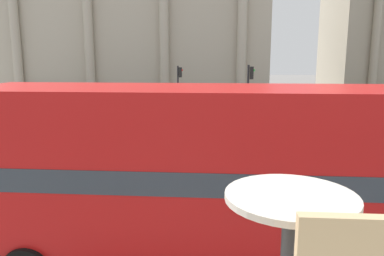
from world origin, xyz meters
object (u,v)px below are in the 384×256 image
at_px(double_decker_bus, 233,173).
at_px(car_white, 147,108).
at_px(pedestrian_grey, 365,122).
at_px(pedestrian_white, 304,150).
at_px(pedestrian_olive, 262,134).
at_px(traffic_light_far, 179,86).
at_px(traffic_light_mid, 249,91).
at_px(traffic_light_near, 96,116).
at_px(pedestrian_red, 317,129).
at_px(plaza_building_left, 141,7).
at_px(cafe_dining_table, 289,234).

distance_m(double_decker_bus, car_white, 21.92).
bearing_deg(pedestrian_grey, pedestrian_white, 60.40).
distance_m(double_decker_bus, pedestrian_olive, 10.25).
distance_m(traffic_light_far, car_white, 3.88).
relative_size(double_decker_bus, pedestrian_olive, 6.00).
distance_m(traffic_light_mid, pedestrian_olive, 4.19).
relative_size(traffic_light_near, pedestrian_red, 2.31).
bearing_deg(car_white, traffic_light_far, -13.58).
relative_size(traffic_light_near, pedestrian_grey, 2.07).
bearing_deg(plaza_building_left, pedestrian_red, -59.59).
height_order(cafe_dining_table, pedestrian_red, cafe_dining_table).
relative_size(cafe_dining_table, traffic_light_mid, 0.18).
height_order(traffic_light_mid, pedestrian_olive, traffic_light_mid).
relative_size(plaza_building_left, traffic_light_near, 7.80).
bearing_deg(pedestrian_red, traffic_light_far, -47.31).
distance_m(traffic_light_near, traffic_light_far, 13.10).
relative_size(double_decker_bus, traffic_light_near, 2.91).
xyz_separation_m(cafe_dining_table, pedestrian_olive, (1.63, 15.86, -2.75)).
bearing_deg(traffic_light_mid, pedestrian_white, -74.76).
distance_m(pedestrian_olive, pedestrian_grey, 7.16).
relative_size(pedestrian_red, pedestrian_grey, 0.90).
relative_size(pedestrian_olive, pedestrian_grey, 1.00).
bearing_deg(traffic_light_near, cafe_dining_table, -67.28).
bearing_deg(car_white, pedestrian_white, -34.30).
distance_m(traffic_light_mid, pedestrian_grey, 6.69).
height_order(cafe_dining_table, pedestrian_grey, cafe_dining_table).
height_order(traffic_light_far, pedestrian_red, traffic_light_far).
bearing_deg(traffic_light_mid, traffic_light_near, -128.58).
distance_m(plaza_building_left, traffic_light_mid, 26.42).
relative_size(traffic_light_far, car_white, 0.95).
distance_m(traffic_light_near, pedestrian_white, 8.23).
distance_m(double_decker_bus, pedestrian_grey, 15.88).
xyz_separation_m(pedestrian_red, pedestrian_grey, (2.98, 1.55, 0.12)).
xyz_separation_m(plaza_building_left, traffic_light_mid, (10.87, -22.85, -7.60)).
xyz_separation_m(plaza_building_left, pedestrian_olive, (11.24, -26.67, -9.28)).
relative_size(traffic_light_near, traffic_light_far, 0.92).
height_order(cafe_dining_table, traffic_light_mid, traffic_light_mid).
xyz_separation_m(traffic_light_far, pedestrian_white, (6.34, -11.69, -1.66)).
bearing_deg(pedestrian_grey, pedestrian_olive, 38.16).
xyz_separation_m(double_decker_bus, pedestrian_grey, (7.78, 13.79, -1.22)).
bearing_deg(double_decker_bus, cafe_dining_table, -96.00).
distance_m(traffic_light_far, pedestrian_grey, 12.33).
bearing_deg(pedestrian_grey, pedestrian_red, 33.96).
bearing_deg(cafe_dining_table, pedestrian_grey, 68.48).
height_order(double_decker_bus, traffic_light_near, double_decker_bus).
bearing_deg(traffic_light_near, pedestrian_red, 32.50).
height_order(plaza_building_left, traffic_light_far, plaza_building_left).
xyz_separation_m(pedestrian_red, pedestrian_olive, (-3.12, -2.21, 0.12)).
height_order(plaza_building_left, pedestrian_grey, plaza_building_left).
relative_size(double_decker_bus, plaza_building_left, 0.37).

